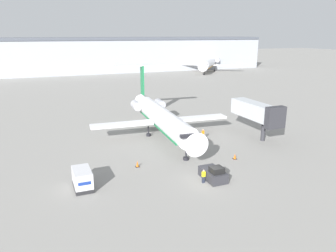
{
  "coord_description": "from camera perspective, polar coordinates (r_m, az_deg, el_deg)",
  "views": [
    {
      "loc": [
        -18.07,
        -30.88,
        16.87
      ],
      "look_at": [
        0.0,
        13.63,
        3.36
      ],
      "focal_mm": 35.0,
      "sensor_mm": 36.0,
      "label": 1
    }
  ],
  "objects": [
    {
      "name": "traffic_cone_right",
      "position": [
        46.89,
        11.56,
        -5.22
      ],
      "size": [
        0.51,
        0.51,
        0.79
      ],
      "color": "black",
      "rests_on": "ground"
    },
    {
      "name": "airplane_parked_far_left",
      "position": [
        156.05,
        7.11,
        10.83
      ],
      "size": [
        26.45,
        31.6,
        11.1
      ],
      "color": "white",
      "rests_on": "ground"
    },
    {
      "name": "luggage_cart",
      "position": [
        38.64,
        -14.69,
        -8.9
      ],
      "size": [
        1.94,
        3.63,
        2.22
      ],
      "color": "#232326",
      "rests_on": "ground"
    },
    {
      "name": "worker_by_wing",
      "position": [
        54.15,
        6.11,
        -1.44
      ],
      "size": [
        0.4,
        0.26,
        1.86
      ],
      "color": "#232838",
      "rests_on": "ground"
    },
    {
      "name": "pushback_tug",
      "position": [
        40.03,
        7.85,
        -8.26
      ],
      "size": [
        2.09,
        3.86,
        1.89
      ],
      "color": "#2D2D33",
      "rests_on": "ground"
    },
    {
      "name": "traffic_cone_left",
      "position": [
        43.5,
        -5.35,
        -6.61
      ],
      "size": [
        0.51,
        0.51,
        0.83
      ],
      "color": "black",
      "rests_on": "ground"
    },
    {
      "name": "ground_plane",
      "position": [
        39.56,
        7.55,
        -9.68
      ],
      "size": [
        600.0,
        600.0,
        0.0
      ],
      "primitive_type": "plane",
      "color": "gray"
    },
    {
      "name": "airplane_main",
      "position": [
        55.11,
        -1.12,
        1.58
      ],
      "size": [
        23.78,
        29.62,
        10.94
      ],
      "color": "white",
      "rests_on": "ground"
    },
    {
      "name": "worker_near_tug",
      "position": [
        38.99,
        6.2,
        -8.66
      ],
      "size": [
        0.4,
        0.24,
        1.62
      ],
      "color": "#232838",
      "rests_on": "ground"
    },
    {
      "name": "jet_bridge",
      "position": [
        56.41,
        15.24,
        2.43
      ],
      "size": [
        3.2,
        10.96,
        6.19
      ],
      "color": "#2D2D33",
      "rests_on": "ground"
    },
    {
      "name": "terminal_building",
      "position": [
        152.23,
        -15.58,
        11.73
      ],
      "size": [
        180.0,
        16.8,
        15.5
      ],
      "color": "#9EA3AD",
      "rests_on": "ground"
    }
  ]
}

